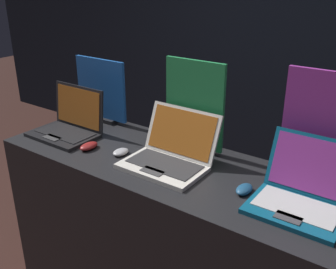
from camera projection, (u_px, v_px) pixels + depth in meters
name	position (u px, v px, depth m)	size (l,w,h in m)	color
wall_back	(303.00, 24.00, 3.15)	(8.00, 0.05, 2.80)	black
display_counter	(168.00, 240.00, 2.11)	(1.81, 0.62, 0.93)	black
laptop_front	(69.00, 124.00, 2.24)	(0.38, 0.28, 0.27)	black
mouse_front	(89.00, 146.00, 2.07)	(0.07, 0.11, 0.03)	maroon
promo_stand_front	(101.00, 92.00, 2.39)	(0.38, 0.07, 0.39)	black
laptop_middle	(170.00, 153.00, 1.89)	(0.39, 0.35, 0.25)	silver
mouse_middle	(121.00, 152.00, 2.01)	(0.07, 0.09, 0.03)	#B2B2B7
promo_stand_middle	(194.00, 109.00, 1.98)	(0.33, 0.07, 0.47)	black
laptop_back	(302.00, 193.00, 1.55)	(0.36, 0.34, 0.26)	#0F5170
mouse_back	(244.00, 189.00, 1.66)	(0.06, 0.10, 0.03)	navy
promo_stand_back	(324.00, 133.00, 1.64)	(0.35, 0.07, 0.51)	black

